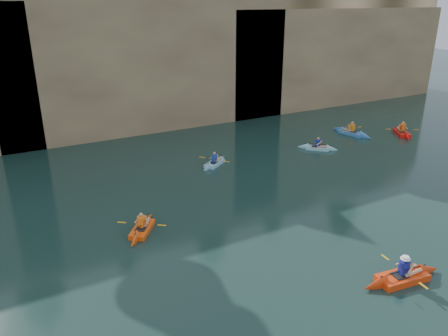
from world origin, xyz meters
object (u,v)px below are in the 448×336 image
kayaker_ltblue_near (318,148)px  kayaker_red_far (402,133)px  main_kayaker (402,277)px  kayaker_orange (142,229)px

kayaker_ltblue_near → kayaker_red_far: size_ratio=0.73×
main_kayaker → kayaker_orange: size_ratio=1.25×
kayaker_orange → kayaker_red_far: 24.20m
kayaker_ltblue_near → kayaker_red_far: kayaker_red_far is taller
kayaker_ltblue_near → kayaker_orange: bearing=-116.2°
kayaker_red_far → kayaker_orange: bearing=134.4°
main_kayaker → kayaker_red_far: (16.12, 13.60, -0.01)m
main_kayaker → kayaker_orange: main_kayaker is taller
main_kayaker → kayaker_ltblue_near: (7.65, 13.99, -0.04)m
kayaker_ltblue_near → main_kayaker: bearing=-74.3°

